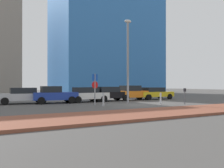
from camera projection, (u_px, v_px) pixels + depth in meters
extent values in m
plane|color=#4C4947|center=(139.00, 105.00, 20.38)|extent=(120.00, 120.00, 0.00)
cube|color=brown|center=(191.00, 110.00, 15.35)|extent=(40.00, 4.02, 0.14)
cube|color=#B7BABF|center=(23.00, 97.00, 21.44)|extent=(4.57, 1.85, 0.61)
cube|color=black|center=(23.00, 91.00, 21.44)|extent=(2.17, 1.64, 0.50)
cylinder|color=black|center=(39.00, 99.00, 22.90)|extent=(0.65, 0.24, 0.64)
cylinder|color=black|center=(43.00, 100.00, 21.37)|extent=(0.65, 0.24, 0.64)
cylinder|color=black|center=(4.00, 100.00, 21.51)|extent=(0.65, 0.24, 0.64)
cylinder|color=black|center=(5.00, 101.00, 19.98)|extent=(0.65, 0.24, 0.64)
cube|color=#1E389E|center=(55.00, 96.00, 22.08)|extent=(4.07, 2.07, 0.68)
cube|color=black|center=(51.00, 89.00, 21.93)|extent=(1.81, 1.75, 0.56)
cylinder|color=black|center=(67.00, 99.00, 23.43)|extent=(0.66, 0.27, 0.64)
cylinder|color=black|center=(72.00, 100.00, 21.82)|extent=(0.66, 0.27, 0.64)
cylinder|color=black|center=(39.00, 100.00, 22.34)|extent=(0.66, 0.27, 0.64)
cylinder|color=black|center=(41.00, 101.00, 20.73)|extent=(0.66, 0.27, 0.64)
cube|color=white|center=(88.00, 96.00, 23.59)|extent=(4.06, 1.90, 0.60)
cube|color=black|center=(86.00, 90.00, 23.49)|extent=(2.23, 1.70, 0.52)
cylinder|color=black|center=(96.00, 98.00, 25.05)|extent=(0.65, 0.24, 0.64)
cylinder|color=black|center=(104.00, 99.00, 23.51)|extent=(0.65, 0.24, 0.64)
cylinder|color=black|center=(71.00, 99.00, 23.67)|extent=(0.65, 0.24, 0.64)
cylinder|color=black|center=(78.00, 100.00, 22.14)|extent=(0.65, 0.24, 0.64)
cube|color=black|center=(109.00, 95.00, 25.08)|extent=(4.56, 2.11, 0.63)
cube|color=black|center=(107.00, 89.00, 24.97)|extent=(2.38, 1.81, 0.53)
cylinder|color=black|center=(116.00, 97.00, 26.65)|extent=(0.65, 0.26, 0.64)
cylinder|color=black|center=(125.00, 98.00, 25.14)|extent=(0.65, 0.26, 0.64)
cylinder|color=black|center=(92.00, 98.00, 25.03)|extent=(0.65, 0.26, 0.64)
cylinder|color=black|center=(100.00, 99.00, 23.51)|extent=(0.65, 0.26, 0.64)
cube|color=orange|center=(133.00, 94.00, 26.59)|extent=(4.03, 1.90, 0.70)
cube|color=black|center=(130.00, 88.00, 26.44)|extent=(1.90, 1.70, 0.59)
cylinder|color=black|center=(139.00, 96.00, 28.00)|extent=(0.65, 0.24, 0.64)
cylinder|color=black|center=(148.00, 97.00, 26.40)|extent=(0.65, 0.24, 0.64)
cylinder|color=black|center=(118.00, 97.00, 26.77)|extent=(0.65, 0.24, 0.64)
cylinder|color=black|center=(126.00, 98.00, 25.17)|extent=(0.65, 0.24, 0.64)
cube|color=gold|center=(155.00, 94.00, 27.82)|extent=(4.41, 1.69, 0.57)
cube|color=black|center=(153.00, 90.00, 27.70)|extent=(2.37, 1.55, 0.49)
cylinder|color=black|center=(160.00, 96.00, 29.28)|extent=(0.64, 0.22, 0.64)
cylinder|color=black|center=(170.00, 97.00, 27.80)|extent=(0.64, 0.22, 0.64)
cylinder|color=black|center=(140.00, 97.00, 27.84)|extent=(0.64, 0.22, 0.64)
cylinder|color=black|center=(149.00, 97.00, 26.37)|extent=(0.64, 0.22, 0.64)
cylinder|color=gray|center=(95.00, 89.00, 20.13)|extent=(0.10, 0.10, 2.61)
cube|color=#1447B7|center=(95.00, 77.00, 20.13)|extent=(0.55, 0.13, 0.55)
cylinder|color=red|center=(95.00, 85.00, 20.13)|extent=(0.60, 0.13, 0.60)
cylinder|color=#4C4C51|center=(185.00, 98.00, 20.81)|extent=(0.08, 0.08, 1.11)
cube|color=black|center=(185.00, 90.00, 20.81)|extent=(0.18, 0.14, 0.28)
cylinder|color=gray|center=(128.00, 63.00, 22.31)|extent=(0.20, 0.20, 7.43)
ellipsoid|color=silver|center=(128.00, 21.00, 22.32)|extent=(0.70, 0.36, 0.30)
cylinder|color=#B7B7BC|center=(103.00, 99.00, 19.28)|extent=(0.15, 0.15, 1.07)
cylinder|color=#B7B7BC|center=(161.00, 99.00, 20.64)|extent=(0.14, 0.14, 1.02)
cube|color=#3372BF|center=(105.00, 22.00, 47.74)|extent=(19.45, 13.60, 28.41)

